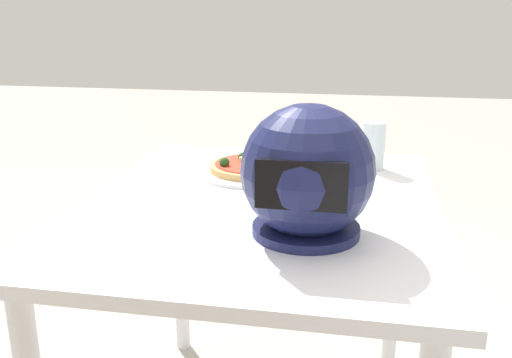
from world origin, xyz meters
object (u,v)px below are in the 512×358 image
(pizza, at_px, (253,165))
(drinking_glass, at_px, (373,146))
(motorcycle_helmet, at_px, (307,174))
(dining_table, at_px, (260,236))

(pizza, bearing_deg, drinking_glass, -160.30)
(motorcycle_helmet, height_order, drinking_glass, motorcycle_helmet)
(pizza, bearing_deg, dining_table, 105.12)
(dining_table, xyz_separation_m, pizza, (0.06, -0.22, 0.12))
(dining_table, xyz_separation_m, drinking_glass, (-0.27, -0.34, 0.17))
(dining_table, distance_m, drinking_glass, 0.47)
(pizza, relative_size, motorcycle_helmet, 0.88)
(dining_table, bearing_deg, drinking_glass, -128.73)
(dining_table, bearing_deg, pizza, -74.88)
(motorcycle_helmet, distance_m, drinking_glass, 0.56)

